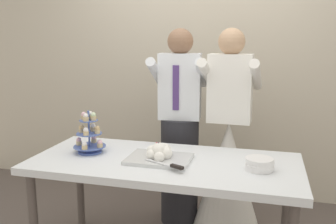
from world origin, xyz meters
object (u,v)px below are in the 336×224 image
Objects in this scene: cupcake_stand at (89,136)px; plate_stack at (260,164)px; person_bride at (228,162)px; main_cake_tray at (160,155)px; person_groom at (180,138)px; dessert_table at (164,170)px.

plate_stack is (1.19, -0.06, -0.09)m from cupcake_stand.
main_cake_tray is at bearing -120.44° from person_bride.
plate_stack is 0.97m from person_groom.
dessert_table is 1.08× the size of person_groom.
person_groom and person_bride have the same top height.
main_cake_tray reaches higher than plate_stack.
person_groom is (-0.02, 0.68, -0.07)m from main_cake_tray.
dessert_table is at bearing -2.72° from cupcake_stand.
person_bride is at bearing 59.56° from main_cake_tray.
person_bride is (0.92, 0.62, -0.32)m from cupcake_stand.
main_cake_tray is at bearing -88.05° from person_groom.
cupcake_stand is 0.72× the size of main_cake_tray.
person_bride is (0.39, 0.66, -0.23)m from main_cake_tray.
person_groom is at bearing 91.95° from main_cake_tray.
main_cake_tray is 0.25× the size of person_bride.
plate_stack reaches higher than dessert_table.
dessert_table is 5.90× the size of cupcake_stand.
cupcake_stand is at bearing 177.14° from plate_stack.
plate_stack is (0.62, -0.03, 0.11)m from dessert_table.
person_bride is at bearing 33.68° from cupcake_stand.
plate_stack is 0.76m from person_bride.
main_cake_tray is 0.69m from person_groom.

